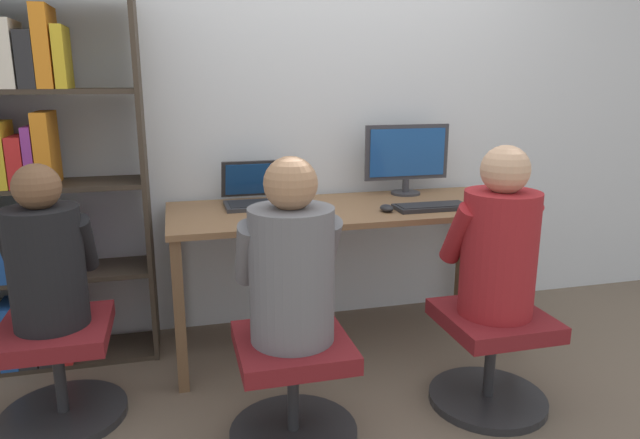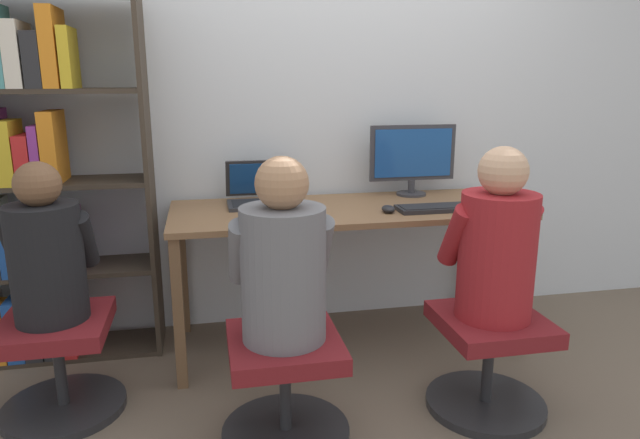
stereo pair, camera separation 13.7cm
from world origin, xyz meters
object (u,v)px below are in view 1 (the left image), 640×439
(laptop, at_px, (258,196))
(desktop_monitor, at_px, (407,157))
(person_at_monitor, at_px, (499,242))
(office_chair_side, at_px, (59,367))
(person_at_laptop, at_px, (291,263))
(office_chair_left, at_px, (491,353))
(person_near_shelf, at_px, (46,257))
(bookshelf, at_px, (21,191))
(office_chair_right, at_px, (293,383))
(keyboard, at_px, (432,207))

(laptop, bearing_deg, desktop_monitor, 4.33)
(person_at_monitor, xyz_separation_m, office_chair_side, (-1.84, 0.34, -0.52))
(person_at_laptop, height_order, office_chair_side, person_at_laptop)
(office_chair_left, height_order, person_near_shelf, person_near_shelf)
(bookshelf, xyz_separation_m, person_near_shelf, (0.20, -0.57, -0.17))
(person_at_laptop, bearing_deg, bookshelf, 140.13)
(bookshelf, bearing_deg, person_at_laptop, -39.87)
(person_at_monitor, height_order, bookshelf, bookshelf)
(laptop, height_order, office_chair_right, laptop)
(office_chair_side, bearing_deg, desktop_monitor, 19.60)
(keyboard, xyz_separation_m, person_near_shelf, (-1.81, -0.25, -0.05))
(laptop, relative_size, person_near_shelf, 0.54)
(keyboard, distance_m, person_near_shelf, 1.83)
(laptop, relative_size, office_chair_left, 0.69)
(desktop_monitor, height_order, laptop, desktop_monitor)
(office_chair_right, height_order, person_at_laptop, person_at_laptop)
(desktop_monitor, height_order, office_chair_side, desktop_monitor)
(office_chair_left, distance_m, person_at_monitor, 0.52)
(desktop_monitor, bearing_deg, bookshelf, -177.76)
(laptop, distance_m, person_at_laptop, 0.96)
(office_chair_left, bearing_deg, person_near_shelf, 169.17)
(laptop, xyz_separation_m, office_chair_left, (0.89, -0.93, -0.58))
(office_chair_side, bearing_deg, laptop, 31.63)
(keyboard, distance_m, person_at_laptop, 1.08)
(laptop, height_order, person_near_shelf, person_near_shelf)
(office_chair_side, height_order, person_near_shelf, person_near_shelf)
(office_chair_left, bearing_deg, person_at_laptop, -178.48)
(office_chair_right, xyz_separation_m, bookshelf, (-1.13, 0.95, 0.66))
(keyboard, xyz_separation_m, office_chair_left, (0.03, -0.60, -0.54))
(bookshelf, distance_m, person_near_shelf, 0.63)
(person_at_laptop, bearing_deg, office_chair_left, 1.52)
(person_near_shelf, bearing_deg, office_chair_left, -10.83)
(desktop_monitor, bearing_deg, office_chair_right, -131.07)
(office_chair_right, relative_size, bookshelf, 0.29)
(keyboard, relative_size, person_near_shelf, 0.58)
(desktop_monitor, relative_size, bookshelf, 0.28)
(desktop_monitor, distance_m, person_at_monitor, 1.02)
(person_at_monitor, xyz_separation_m, person_at_laptop, (-0.91, -0.03, -0.01))
(person_at_monitor, distance_m, bookshelf, 2.24)
(laptop, relative_size, office_chair_right, 0.69)
(desktop_monitor, distance_m, office_chair_left, 1.25)
(person_at_laptop, height_order, person_near_shelf, person_at_laptop)
(office_chair_left, relative_size, office_chair_right, 1.00)
(person_near_shelf, bearing_deg, office_chair_side, -90.00)
(keyboard, bearing_deg, office_chair_side, -171.96)
(person_at_laptop, bearing_deg, desktop_monitor, 48.79)
(office_chair_side, bearing_deg, office_chair_right, -21.92)
(person_at_monitor, bearing_deg, office_chair_right, -177.80)
(laptop, bearing_deg, office_chair_side, -148.37)
(laptop, relative_size, bookshelf, 0.20)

